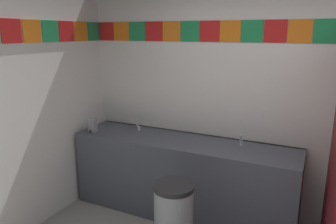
% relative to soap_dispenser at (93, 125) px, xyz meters
% --- Properties ---
extents(wall_back, '(4.40, 0.09, 2.70)m').
position_rel_soap_dispenser_xyz_m(wall_back, '(1.99, 0.52, 0.42)').
color(wall_back, white).
rests_on(wall_back, ground_plane).
extents(vanity_counter, '(2.43, 0.60, 0.86)m').
position_rel_soap_dispenser_xyz_m(vanity_counter, '(1.05, 0.18, -0.50)').
color(vanity_counter, '#4C515B').
rests_on(vanity_counter, ground_plane).
extents(faucet_left, '(0.04, 0.10, 0.14)m').
position_rel_soap_dispenser_xyz_m(faucet_left, '(0.45, 0.27, -0.03)').
color(faucet_left, silver).
rests_on(faucet_left, vanity_counter).
extents(faucet_right, '(0.04, 0.10, 0.14)m').
position_rel_soap_dispenser_xyz_m(faucet_right, '(1.66, 0.27, -0.03)').
color(faucet_right, silver).
rests_on(faucet_right, vanity_counter).
extents(soap_dispenser, '(0.09, 0.09, 0.16)m').
position_rel_soap_dispenser_xyz_m(soap_dispenser, '(0.00, 0.00, 0.00)').
color(soap_dispenser, gray).
rests_on(soap_dispenser, vanity_counter).
extents(trash_bin, '(0.35, 0.35, 0.73)m').
position_rel_soap_dispenser_xyz_m(trash_bin, '(1.30, -0.56, -0.57)').
color(trash_bin, '#999EA3').
rests_on(trash_bin, ground_plane).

